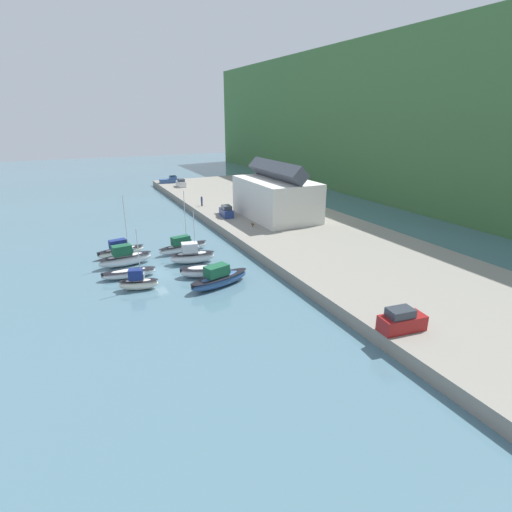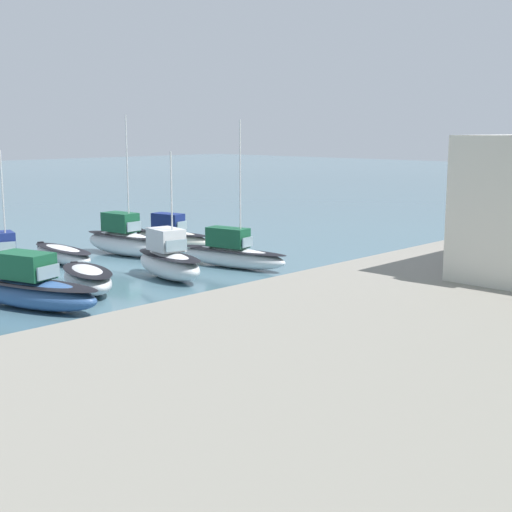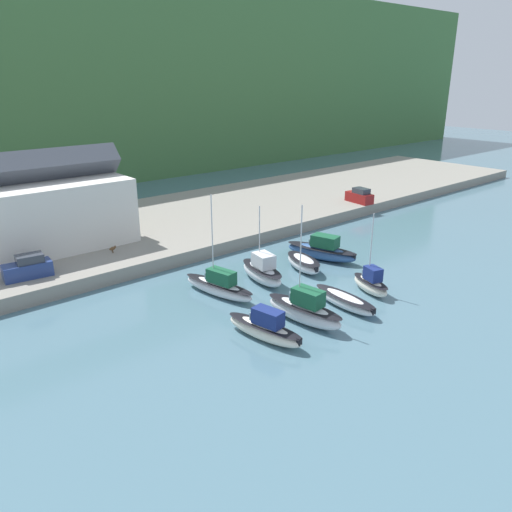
# 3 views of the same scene
# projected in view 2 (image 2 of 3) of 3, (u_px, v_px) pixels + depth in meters

# --- Properties ---
(ground_plane) EXTENTS (320.00, 320.00, 0.00)m
(ground_plane) POSITION_uv_depth(u_px,v_px,m) (87.00, 271.00, 44.54)
(ground_plane) COLOR slate
(quay_promenade) EXTENTS (139.14, 25.13, 1.43)m
(quay_promenade) POSITION_uv_depth(u_px,v_px,m) (494.00, 351.00, 26.06)
(quay_promenade) COLOR gray
(quay_promenade) RESTS_ON ground_plane
(moored_boat_0) EXTENTS (3.18, 8.11, 9.33)m
(moored_boat_0) POSITION_uv_depth(u_px,v_px,m) (232.00, 253.00, 45.53)
(moored_boat_0) COLOR silver
(moored_boat_0) RESTS_ON ground_plane
(moored_boat_1) EXTENTS (3.14, 6.55, 7.51)m
(moored_boat_1) POSITION_uv_depth(u_px,v_px,m) (169.00, 260.00, 42.00)
(moored_boat_1) COLOR silver
(moored_boat_1) RESTS_ON ground_plane
(moored_boat_2) EXTENTS (3.69, 5.91, 1.44)m
(moored_boat_2) POSITION_uv_depth(u_px,v_px,m) (87.00, 279.00, 38.54)
(moored_boat_2) COLOR silver
(moored_boat_2) RESTS_ON ground_plane
(moored_boat_3) EXTENTS (4.40, 8.54, 2.77)m
(moored_boat_3) POSITION_uv_depth(u_px,v_px,m) (31.00, 288.00, 35.08)
(moored_boat_3) COLOR #33568E
(moored_boat_3) RESTS_ON ground_plane
(moored_boat_4) EXTENTS (2.83, 7.08, 2.59)m
(moored_boat_4) POSITION_uv_depth(u_px,v_px,m) (171.00, 236.00, 53.07)
(moored_boat_4) COLOR white
(moored_boat_4) RESTS_ON ground_plane
(moored_boat_5) EXTENTS (2.78, 7.45, 9.73)m
(moored_boat_5) POSITION_uv_depth(u_px,v_px,m) (124.00, 239.00, 49.99)
(moored_boat_5) COLOR silver
(moored_boat_5) RESTS_ON ground_plane
(moored_boat_6) EXTENTS (2.16, 6.88, 1.18)m
(moored_boat_6) POSITION_uv_depth(u_px,v_px,m) (63.00, 254.00, 46.93)
(moored_boat_6) COLOR silver
(moored_boat_6) RESTS_ON ground_plane
(moored_boat_7) EXTENTS (2.76, 4.90, 7.52)m
(moored_boat_7) POSITION_uv_depth(u_px,v_px,m) (6.00, 258.00, 43.59)
(moored_boat_7) COLOR white
(moored_boat_7) RESTS_ON ground_plane
(parked_car_0) EXTENTS (4.36, 2.22, 2.16)m
(parked_car_0) POSITION_uv_depth(u_px,v_px,m) (504.00, 230.00, 46.03)
(parked_car_0) COLOR navy
(parked_car_0) RESTS_ON quay_promenade
(dog_on_quay) EXTENTS (0.88, 0.50, 0.68)m
(dog_on_quay) POSITION_uv_depth(u_px,v_px,m) (454.00, 256.00, 38.89)
(dog_on_quay) COLOR brown
(dog_on_quay) RESTS_ON quay_promenade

